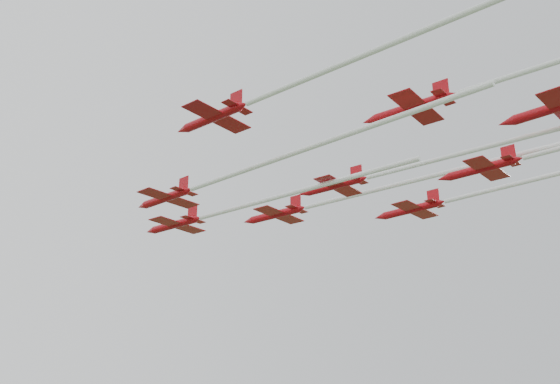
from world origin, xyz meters
TOP-DOWN VIEW (x-y plane):
  - jet_lead at (-8.14, 14.47)m, footprint 17.05×45.58m
  - jet_row2_left at (-15.40, -0.12)m, footprint 15.49×48.91m
  - jet_row2_right at (8.56, 2.59)m, footprint 22.64×62.08m
  - jet_row3_left at (-16.75, -27.58)m, footprint 21.60×66.20m
  - jet_row3_mid at (4.83, -18.19)m, footprint 22.49×60.15m
  - jet_row3_right at (22.35, -9.57)m, footprint 17.18×56.15m
  - jet_row4_left at (-2.68, -35.14)m, footprint 19.44×52.51m

SIDE VIEW (x-z plane):
  - jet_row2_left at x=-15.40m, z-range 54.61..57.15m
  - jet_lead at x=-8.14m, z-range 55.43..58.23m
  - jet_row3_mid at x=4.83m, z-range 56.09..58.55m
  - jet_row4_left at x=-2.68m, z-range 56.75..59.17m
  - jet_row3_left at x=-16.75m, z-range 56.89..59.28m
  - jet_row3_right at x=22.35m, z-range 57.96..60.85m
  - jet_row2_right at x=8.56m, z-range 58.19..61.12m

